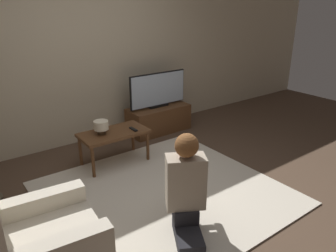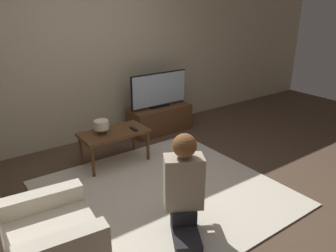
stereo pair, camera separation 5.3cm
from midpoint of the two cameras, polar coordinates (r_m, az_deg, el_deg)
ground_plane at (r=3.67m, az=-0.33°, el=-11.69°), size 10.00×10.00×0.00m
wall_back at (r=4.84m, az=-14.05°, el=12.34°), size 10.00×0.06×2.60m
rug at (r=3.66m, az=-0.33°, el=-11.58°), size 2.39×2.28×0.02m
tv_stand at (r=5.24m, az=-1.19°, el=1.24°), size 0.99×0.45×0.41m
tv at (r=5.10m, az=-1.25°, el=6.32°), size 0.99×0.08×0.54m
coffee_table at (r=4.19m, az=-9.02°, el=-1.62°), size 0.85×0.46×0.44m
armchair at (r=2.73m, az=-21.47°, el=-18.99°), size 0.87×0.83×0.94m
person_kneeling at (r=2.89m, az=3.30°, el=-10.11°), size 0.60×0.81×0.95m
table_lamp at (r=4.09m, az=-11.16°, el=0.05°), size 0.18×0.18×0.17m
remote at (r=4.19m, az=-5.66°, el=-0.52°), size 0.04×0.15×0.02m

